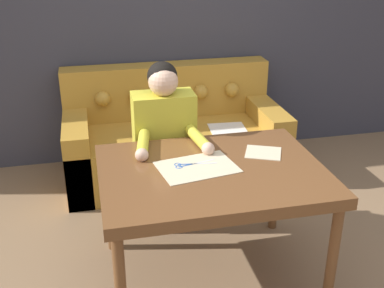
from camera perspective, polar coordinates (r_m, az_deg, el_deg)
The scene contains 8 objects.
ground_plane at distance 3.12m, azimuth 3.92°, elevation -15.49°, with size 16.00×16.00×0.00m, color #846647.
wall_back at distance 4.36m, azimuth -3.01°, elevation 14.94°, with size 8.00×0.06×2.60m.
dining_table at distance 2.77m, azimuth 2.38°, elevation -4.31°, with size 1.28×0.96×0.75m.
couch at distance 4.20m, azimuth -2.25°, elevation 0.59°, with size 1.83×0.91×0.91m.
person at distance 3.30m, azimuth -3.25°, elevation -0.51°, with size 0.48×0.62×1.22m.
pattern_paper_main at distance 2.75m, azimuth 0.60°, elevation -2.74°, with size 0.48×0.38×0.00m.
pattern_paper_offcut at distance 2.95m, azimuth 8.44°, elevation -1.02°, with size 0.27×0.26×0.00m.
scissors at distance 2.77m, azimuth -0.46°, elevation -2.48°, with size 0.25×0.08×0.01m.
Camera 1 is at (-0.73, -2.30, 1.98)m, focal length 45.00 mm.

